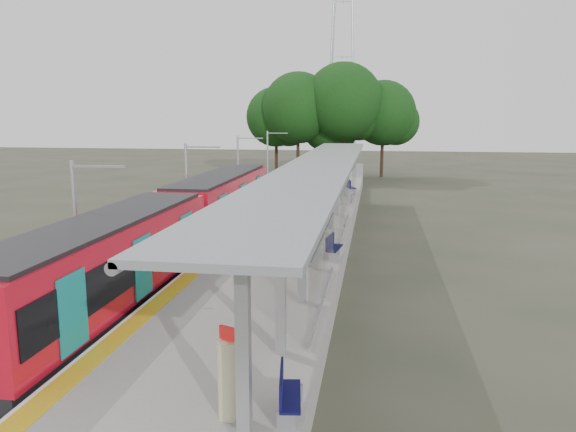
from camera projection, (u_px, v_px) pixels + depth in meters
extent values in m
plane|color=#474438|center=(180.00, 424.00, 12.85)|extent=(200.00, 200.00, 0.00)
cube|color=#59544C|center=(223.00, 233.00, 32.96)|extent=(3.00, 70.00, 0.24)
cube|color=gray|center=(299.00, 229.00, 32.21)|extent=(6.00, 50.00, 1.00)
cube|color=gold|center=(256.00, 219.00, 32.50)|extent=(0.60, 50.00, 0.02)
cube|color=#9EA0A5|center=(333.00, 169.00, 56.26)|extent=(6.00, 0.10, 1.20)
cube|color=black|center=(107.00, 307.00, 18.73)|extent=(2.50, 13.50, 0.70)
cube|color=red|center=(104.00, 261.00, 18.45)|extent=(2.65, 13.50, 2.50)
cube|color=black|center=(104.00, 259.00, 18.44)|extent=(2.72, 12.96, 1.20)
cube|color=black|center=(101.00, 222.00, 18.21)|extent=(2.40, 12.82, 0.15)
cube|color=#0C7977|center=(143.00, 267.00, 18.26)|extent=(0.04, 1.30, 2.00)
cylinder|color=black|center=(20.00, 381.00, 14.19)|extent=(2.20, 0.70, 0.70)
cube|color=black|center=(221.00, 226.00, 32.44)|extent=(2.50, 13.50, 0.70)
cube|color=red|center=(221.00, 198.00, 32.15)|extent=(2.65, 13.50, 2.50)
cube|color=black|center=(220.00, 197.00, 32.14)|extent=(2.72, 12.96, 1.20)
cube|color=black|center=(220.00, 176.00, 31.92)|extent=(2.40, 12.83, 0.15)
cube|color=#0C7977|center=(244.00, 201.00, 31.97)|extent=(0.04, 1.30, 2.00)
cylinder|color=black|center=(195.00, 250.00, 27.90)|extent=(2.20, 0.70, 0.70)
cube|color=black|center=(178.00, 226.00, 25.34)|extent=(2.30, 0.80, 2.40)
cube|color=#9EA0A5|center=(243.00, 353.00, 10.11)|extent=(0.25, 0.25, 3.50)
cube|color=#9EA0A5|center=(281.00, 287.00, 14.00)|extent=(0.25, 0.25, 3.50)
cube|color=#9EA0A5|center=(302.00, 249.00, 17.89)|extent=(0.25, 0.25, 3.50)
cube|color=#9EA0A5|center=(315.00, 225.00, 21.78)|extent=(0.25, 0.25, 3.50)
cube|color=#9EA0A5|center=(325.00, 208.00, 25.67)|extent=(0.25, 0.25, 3.50)
cube|color=#9EA0A5|center=(332.00, 196.00, 29.55)|extent=(0.25, 0.25, 3.50)
cube|color=#9EA0A5|center=(337.00, 187.00, 33.44)|extent=(0.25, 0.25, 3.50)
cube|color=#9EA0A5|center=(341.00, 179.00, 37.33)|extent=(0.25, 0.25, 3.50)
cube|color=#9EA0A5|center=(345.00, 173.00, 41.22)|extent=(0.25, 0.25, 3.50)
cube|color=#9EA0A5|center=(347.00, 168.00, 45.11)|extent=(0.25, 0.25, 3.50)
cube|color=gray|center=(321.00, 165.00, 27.35)|extent=(3.20, 38.00, 0.16)
cylinder|color=#9EA0A5|center=(289.00, 166.00, 27.60)|extent=(0.24, 38.00, 0.24)
cube|color=silver|center=(317.00, 285.00, 15.94)|extent=(0.05, 3.70, 2.20)
cube|color=silver|center=(329.00, 252.00, 19.83)|extent=(0.05, 3.70, 2.20)
cube|color=silver|center=(342.00, 213.00, 27.60)|extent=(0.05, 3.70, 2.20)
cube|color=silver|center=(347.00, 201.00, 31.49)|extent=(0.05, 3.70, 2.20)
cube|color=silver|center=(353.00, 184.00, 39.27)|extent=(0.05, 3.70, 2.20)
cube|color=silver|center=(355.00, 178.00, 43.15)|extent=(0.05, 3.70, 2.20)
cylinder|color=#382316|center=(276.00, 156.00, 64.82)|extent=(0.36, 0.36, 4.48)
sphere|color=#154313|center=(276.00, 117.00, 64.03)|extent=(6.81, 6.81, 6.81)
cylinder|color=#382316|center=(298.00, 155.00, 62.41)|extent=(0.36, 0.36, 5.14)
sphere|color=#154313|center=(298.00, 108.00, 61.49)|extent=(7.82, 7.82, 7.82)
cylinder|color=#382316|center=(327.00, 160.00, 63.49)|extent=(0.36, 0.36, 3.82)
sphere|color=#154313|center=(327.00, 126.00, 62.81)|extent=(5.81, 5.81, 5.81)
cylinder|color=#382316|center=(342.00, 153.00, 61.67)|extent=(0.36, 0.36, 5.57)
sphere|color=#154313|center=(343.00, 102.00, 60.68)|extent=(8.47, 8.47, 8.47)
cylinder|color=#382316|center=(382.00, 156.00, 63.23)|extent=(0.36, 0.36, 4.76)
sphere|color=#154313|center=(383.00, 113.00, 62.38)|extent=(7.24, 7.24, 7.24)
cylinder|color=#9EA0A5|center=(77.00, 236.00, 20.14)|extent=(0.16, 0.16, 5.40)
cube|color=#9EA0A5|center=(98.00, 166.00, 19.54)|extent=(2.00, 0.08, 0.08)
cylinder|color=#9EA0A5|center=(187.00, 191.00, 31.81)|extent=(0.16, 0.16, 5.40)
cube|color=#9EA0A5|center=(203.00, 147.00, 31.21)|extent=(2.00, 0.08, 0.08)
cylinder|color=#9EA0A5|center=(238.00, 171.00, 43.47)|extent=(0.16, 0.16, 5.40)
cube|color=#9EA0A5|center=(250.00, 138.00, 42.87)|extent=(2.00, 0.08, 0.08)
cylinder|color=#9EA0A5|center=(268.00, 159.00, 55.13)|extent=(0.16, 0.16, 5.40)
cube|color=#9EA0A5|center=(278.00, 133.00, 54.53)|extent=(2.00, 0.08, 0.08)
cube|color=#0E0D44|center=(290.00, 396.00, 11.26)|extent=(0.60, 1.42, 0.05)
cube|color=#0E0D44|center=(281.00, 383.00, 11.24)|extent=(0.25, 1.37, 0.50)
cube|color=#9EA0A5|center=(286.00, 420.00, 10.76)|extent=(0.37, 0.11, 0.40)
cube|color=#9EA0A5|center=(294.00, 393.00, 11.83)|extent=(0.37, 0.11, 0.40)
cube|color=#0E0D44|center=(334.00, 248.00, 23.63)|extent=(0.63, 1.50, 0.06)
cube|color=#0E0D44|center=(330.00, 241.00, 23.61)|extent=(0.26, 1.45, 0.53)
cube|color=#9EA0A5|center=(333.00, 257.00, 23.11)|extent=(0.39, 0.11, 0.43)
cube|color=#9EA0A5|center=(335.00, 250.00, 24.24)|extent=(0.39, 0.11, 0.43)
cube|color=#0E0D44|center=(351.00, 188.00, 42.90)|extent=(0.90, 1.67, 0.06)
cube|color=#0E0D44|center=(348.00, 183.00, 42.87)|extent=(0.50, 1.56, 0.59)
cube|color=#9EA0A5|center=(351.00, 192.00, 42.32)|extent=(0.43, 0.18, 0.47)
cube|color=#9EA0A5|center=(351.00, 190.00, 43.57)|extent=(0.43, 0.18, 0.47)
cylinder|color=beige|center=(229.00, 380.00, 11.11)|extent=(0.43, 0.43, 1.62)
cube|color=red|center=(228.00, 333.00, 10.94)|extent=(0.37, 0.21, 0.27)
cylinder|color=beige|center=(331.00, 197.00, 35.58)|extent=(0.43, 0.43, 1.60)
cube|color=red|center=(331.00, 182.00, 35.40)|extent=(0.38, 0.10, 0.27)
cylinder|color=#9EA0A5|center=(322.00, 209.00, 33.21)|extent=(0.60, 0.60, 0.95)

